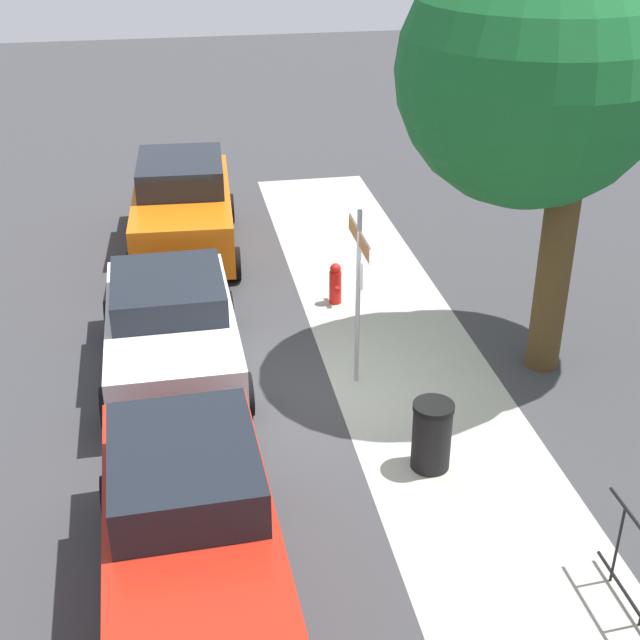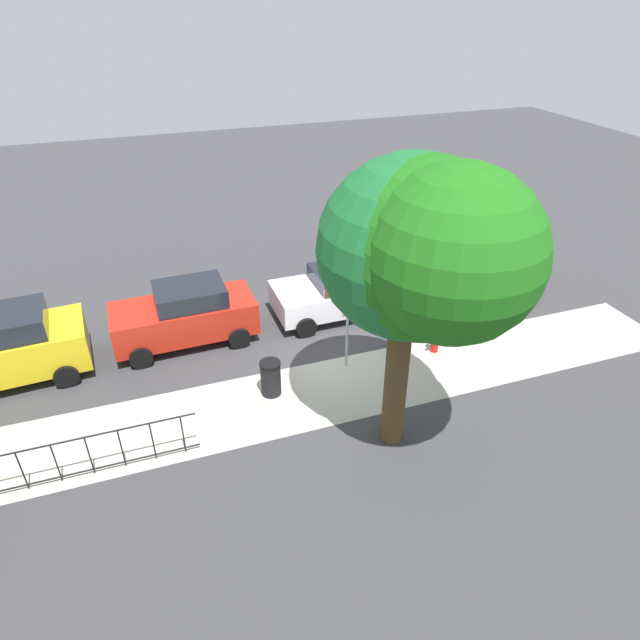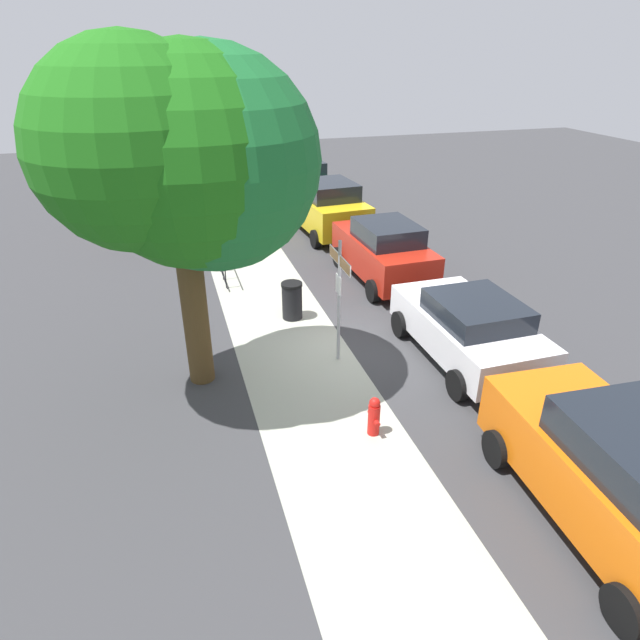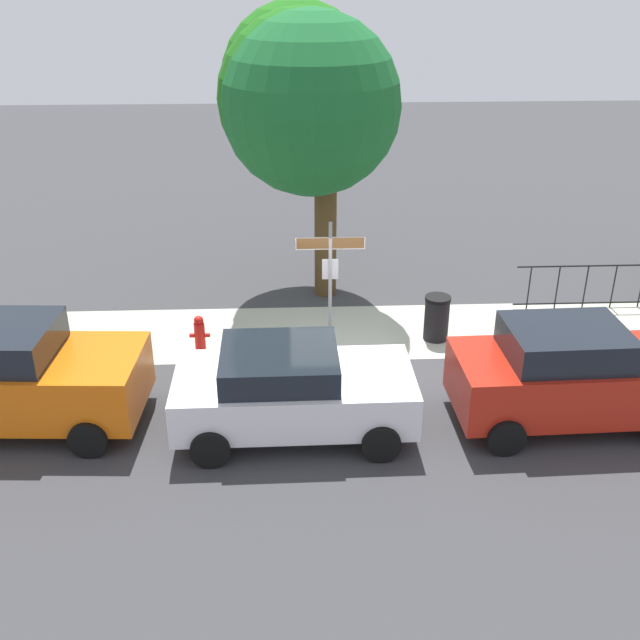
# 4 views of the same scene
# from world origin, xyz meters

# --- Properties ---
(ground_plane) EXTENTS (60.00, 60.00, 0.00)m
(ground_plane) POSITION_xyz_m (0.00, 0.00, 0.00)
(ground_plane) COLOR #38383A
(sidewalk_strip) EXTENTS (24.00, 2.60, 0.00)m
(sidewalk_strip) POSITION_xyz_m (2.00, 1.30, 0.00)
(sidewalk_strip) COLOR #A7AA98
(sidewalk_strip) RESTS_ON ground_plane
(street_sign) EXTENTS (1.35, 0.07, 2.81)m
(street_sign) POSITION_xyz_m (-0.44, 0.40, 1.89)
(street_sign) COLOR #9EA0A5
(street_sign) RESTS_ON ground_plane
(shade_tree) EXTENTS (3.92, 4.82, 6.61)m
(shade_tree) POSITION_xyz_m (-0.78, 3.24, 4.67)
(shade_tree) COLOR #49371C
(shade_tree) RESTS_ON ground_plane
(car_orange) EXTENTS (4.48, 2.31, 1.88)m
(car_orange) POSITION_xyz_m (-6.05, -1.96, 0.95)
(car_orange) COLOR orange
(car_orange) RESTS_ON ground_plane
(car_white) EXTENTS (4.05, 2.18, 1.54)m
(car_white) POSITION_xyz_m (-1.25, -2.37, 0.80)
(car_white) COLOR silver
(car_white) RESTS_ON ground_plane
(car_red) EXTENTS (4.14, 2.07, 1.83)m
(car_red) POSITION_xyz_m (3.55, -2.32, 0.92)
(car_red) COLOR #B42213
(car_red) RESTS_ON ground_plane
(iron_fence) EXTENTS (4.61, 0.04, 1.07)m
(iron_fence) POSITION_xyz_m (6.23, 2.30, 0.56)
(iron_fence) COLOR black
(iron_fence) RESTS_ON ground_plane
(fire_hydrant) EXTENTS (0.42, 0.22, 0.78)m
(fire_hydrant) POSITION_xyz_m (-3.12, 0.60, 0.38)
(fire_hydrant) COLOR red
(fire_hydrant) RESTS_ON ground_plane
(trash_bin) EXTENTS (0.55, 0.55, 0.98)m
(trash_bin) POSITION_xyz_m (1.85, 0.90, 0.49)
(trash_bin) COLOR black
(trash_bin) RESTS_ON ground_plane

